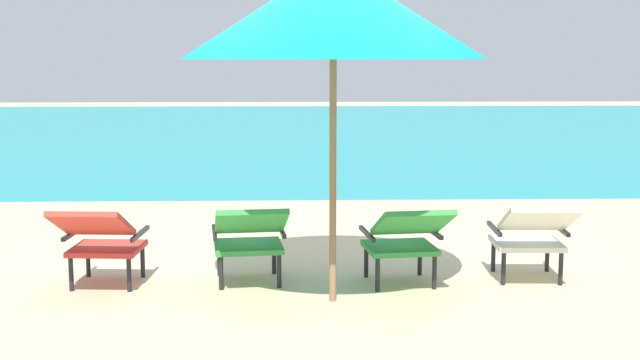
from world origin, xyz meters
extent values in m
plane|color=#CCB78E|center=(0.00, 4.00, 0.00)|extent=(40.00, 40.00, 0.00)
cube|color=teal|center=(0.00, 12.63, 0.00)|extent=(40.00, 18.00, 0.01)
cube|color=red|center=(-1.65, -0.13, 0.28)|extent=(0.55, 0.54, 0.04)
cube|color=red|center=(-1.68, -0.49, 0.55)|extent=(0.56, 0.55, 0.27)
cylinder|color=black|center=(-1.86, 0.10, 0.13)|extent=(0.04, 0.04, 0.26)
cylinder|color=black|center=(-1.42, 0.07, 0.13)|extent=(0.04, 0.04, 0.26)
cylinder|color=black|center=(-1.89, -0.32, 0.13)|extent=(0.04, 0.04, 0.26)
cylinder|color=black|center=(-1.45, -0.35, 0.13)|extent=(0.04, 0.04, 0.26)
cube|color=black|center=(-1.91, -0.11, 0.40)|extent=(0.07, 0.50, 0.03)
cube|color=black|center=(-1.39, -0.14, 0.40)|extent=(0.07, 0.50, 0.03)
cube|color=#338E3D|center=(-0.57, -0.09, 0.28)|extent=(0.57, 0.56, 0.04)
cube|color=#338E3D|center=(-0.53, -0.45, 0.55)|extent=(0.57, 0.57, 0.27)
cylinder|color=black|center=(-0.81, 0.10, 0.13)|extent=(0.04, 0.04, 0.26)
cylinder|color=black|center=(-0.38, 0.15, 0.13)|extent=(0.04, 0.04, 0.26)
cylinder|color=black|center=(-0.77, -0.32, 0.13)|extent=(0.04, 0.04, 0.26)
cylinder|color=black|center=(-0.33, -0.27, 0.13)|extent=(0.04, 0.04, 0.26)
cube|color=black|center=(-0.83, -0.12, 0.40)|extent=(0.09, 0.50, 0.03)
cube|color=black|center=(-0.31, -0.06, 0.40)|extent=(0.09, 0.50, 0.03)
cube|color=#338E3D|center=(0.60, -0.17, 0.28)|extent=(0.58, 0.56, 0.04)
cube|color=#338E3D|center=(0.65, -0.53, 0.55)|extent=(0.58, 0.57, 0.27)
cylinder|color=black|center=(0.36, 0.01, 0.13)|extent=(0.04, 0.04, 0.26)
cylinder|color=black|center=(0.80, 0.07, 0.13)|extent=(0.04, 0.04, 0.26)
cylinder|color=black|center=(0.41, -0.40, 0.13)|extent=(0.04, 0.04, 0.26)
cylinder|color=black|center=(0.85, -0.35, 0.13)|extent=(0.04, 0.04, 0.26)
cube|color=black|center=(0.35, -0.20, 0.40)|extent=(0.09, 0.50, 0.03)
cube|color=black|center=(0.86, -0.14, 0.40)|extent=(0.09, 0.50, 0.03)
cube|color=silver|center=(1.63, -0.05, 0.28)|extent=(0.54, 0.52, 0.04)
cube|color=silver|center=(1.61, -0.42, 0.55)|extent=(0.54, 0.54, 0.27)
cylinder|color=black|center=(1.42, 0.17, 0.13)|extent=(0.04, 0.04, 0.26)
cylinder|color=black|center=(1.86, 0.15, 0.13)|extent=(0.04, 0.04, 0.26)
cylinder|color=black|center=(1.40, -0.25, 0.13)|extent=(0.04, 0.04, 0.26)
cylinder|color=black|center=(1.84, -0.27, 0.13)|extent=(0.04, 0.04, 0.26)
cube|color=black|center=(1.37, -0.04, 0.40)|extent=(0.05, 0.50, 0.03)
cube|color=black|center=(1.89, -0.06, 0.40)|extent=(0.05, 0.50, 0.03)
cylinder|color=olive|center=(0.06, -0.64, 0.88)|extent=(0.05, 0.05, 1.76)
cone|color=#0A93AD|center=(0.06, -0.64, 2.06)|extent=(2.13, 2.13, 0.69)
camera|label=1|loc=(-0.22, -6.75, 1.79)|focal=49.04mm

